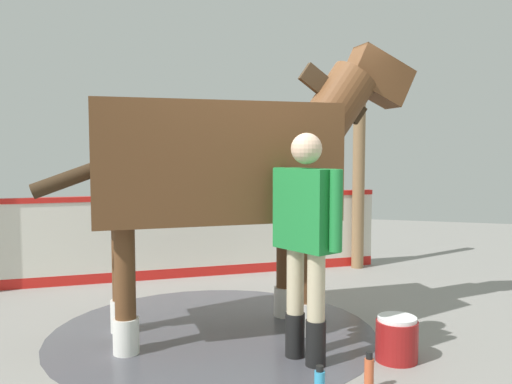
{
  "coord_description": "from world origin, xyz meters",
  "views": [
    {
      "loc": [
        -1.33,
        4.28,
        1.57
      ],
      "look_at": [
        -0.2,
        0.25,
        1.24
      ],
      "focal_mm": 37.53,
      "sensor_mm": 36.0,
      "label": 1
    }
  ],
  "objects_px": {
    "horse": "(225,165)",
    "bottle_shampoo": "(320,382)",
    "handler": "(306,231)",
    "wash_bucket": "(397,339)",
    "bottle_spray": "(369,373)"
  },
  "relations": [
    {
      "from": "horse",
      "to": "handler",
      "type": "height_order",
      "value": "horse"
    },
    {
      "from": "wash_bucket",
      "to": "bottle_shampoo",
      "type": "distance_m",
      "value": 0.87
    },
    {
      "from": "horse",
      "to": "bottle_shampoo",
      "type": "bearing_deg",
      "value": -78.42
    },
    {
      "from": "horse",
      "to": "bottle_shampoo",
      "type": "height_order",
      "value": "horse"
    },
    {
      "from": "handler",
      "to": "bottle_spray",
      "type": "relative_size",
      "value": 6.56
    },
    {
      "from": "horse",
      "to": "handler",
      "type": "bearing_deg",
      "value": -62.9
    },
    {
      "from": "wash_bucket",
      "to": "bottle_spray",
      "type": "distance_m",
      "value": 0.59
    },
    {
      "from": "horse",
      "to": "bottle_spray",
      "type": "relative_size",
      "value": 11.16
    },
    {
      "from": "horse",
      "to": "bottle_shampoo",
      "type": "relative_size",
      "value": 14.38
    },
    {
      "from": "wash_bucket",
      "to": "bottle_shampoo",
      "type": "relative_size",
      "value": 1.66
    },
    {
      "from": "handler",
      "to": "wash_bucket",
      "type": "distance_m",
      "value": 1.06
    },
    {
      "from": "bottle_spray",
      "to": "horse",
      "type": "bearing_deg",
      "value": -33.03
    },
    {
      "from": "horse",
      "to": "handler",
      "type": "relative_size",
      "value": 1.7
    },
    {
      "from": "bottle_shampoo",
      "to": "horse",
      "type": "bearing_deg",
      "value": -45.75
    },
    {
      "from": "horse",
      "to": "wash_bucket",
      "type": "bearing_deg",
      "value": -42.97
    }
  ]
}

